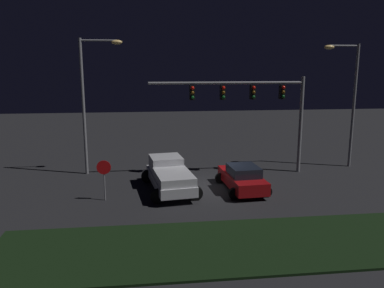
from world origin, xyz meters
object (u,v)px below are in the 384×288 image
object	(u,v)px
pickup_truck	(169,174)
stop_sign	(104,173)
traffic_signal_gantry	(253,99)
car_sedan	(242,178)
street_lamp_left	(91,91)
street_lamp_right	(348,92)

from	to	relation	value
pickup_truck	stop_sign	xyz separation A→B (m)	(-3.58, -1.38, 0.56)
traffic_signal_gantry	stop_sign	bearing A→B (deg)	-155.03
car_sedan	stop_sign	distance (m)	7.92
car_sedan	traffic_signal_gantry	bearing A→B (deg)	-26.85
car_sedan	stop_sign	size ratio (longest dim) A/B	2.02
street_lamp_left	stop_sign	bearing A→B (deg)	-77.60
car_sedan	stop_sign	world-z (taller)	stop_sign
street_lamp_right	street_lamp_left	bearing A→B (deg)	179.10
street_lamp_left	street_lamp_right	world-z (taller)	street_lamp_left
pickup_truck	traffic_signal_gantry	distance (m)	7.62
traffic_signal_gantry	street_lamp_left	world-z (taller)	street_lamp_left
pickup_truck	street_lamp_right	bearing A→B (deg)	-80.57
traffic_signal_gantry	stop_sign	world-z (taller)	traffic_signal_gantry
car_sedan	street_lamp_right	bearing A→B (deg)	-66.34
stop_sign	traffic_signal_gantry	bearing A→B (deg)	24.97
stop_sign	pickup_truck	bearing A→B (deg)	21.07
traffic_signal_gantry	street_lamp_left	xyz separation A→B (m)	(-10.56, 1.23, 0.54)
car_sedan	traffic_signal_gantry	size ratio (longest dim) A/B	0.44
car_sedan	stop_sign	bearing A→B (deg)	92.31
street_lamp_right	stop_sign	size ratio (longest dim) A/B	3.89
car_sedan	street_lamp_right	size ratio (longest dim) A/B	0.52
traffic_signal_gantry	street_lamp_left	distance (m)	10.64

